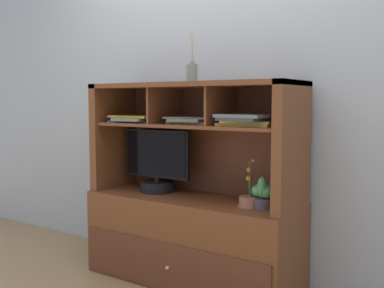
# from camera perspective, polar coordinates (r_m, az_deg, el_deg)

# --- Properties ---
(floor_plane) EXTENTS (6.00, 6.00, 0.02)m
(floor_plane) POSITION_cam_1_polar(r_m,az_deg,el_deg) (3.14, 0.00, -16.86)
(floor_plane) COLOR #97754E
(floor_plane) RESTS_ON ground
(back_wall) EXTENTS (6.00, 0.02, 2.80)m
(back_wall) POSITION_cam_1_polar(r_m,az_deg,el_deg) (3.15, 2.89, 9.38)
(back_wall) COLOR #AAB5BC
(back_wall) RESTS_ON ground
(media_console) EXTENTS (1.41, 0.53, 1.30)m
(media_console) POSITION_cam_1_polar(r_m,az_deg,el_deg) (3.01, 0.06, -9.36)
(media_console) COLOR brown
(media_console) RESTS_ON ground
(tv_monitor) EXTENTS (0.53, 0.23, 0.42)m
(tv_monitor) POSITION_cam_1_polar(r_m,az_deg,el_deg) (3.14, -4.42, -2.87)
(tv_monitor) COLOR black
(tv_monitor) RESTS_ON media_console
(potted_orchid) EXTENTS (0.14, 0.14, 0.29)m
(potted_orchid) POSITION_cam_1_polar(r_m,az_deg,el_deg) (2.72, 7.18, -6.98)
(potted_orchid) COLOR #AF6954
(potted_orchid) RESTS_ON media_console
(potted_fern) EXTENTS (0.14, 0.13, 0.19)m
(potted_fern) POSITION_cam_1_polar(r_m,az_deg,el_deg) (2.69, 8.88, -6.40)
(potted_fern) COLOR #4E4553
(potted_fern) RESTS_ON media_console
(magazine_stack_left) EXTENTS (0.34, 0.30, 0.07)m
(magazine_stack_left) POSITION_cam_1_polar(r_m,az_deg,el_deg) (2.65, 6.98, 3.02)
(magazine_stack_left) COLOR gold
(magazine_stack_left) RESTS_ON media_console
(magazine_stack_centre) EXTENTS (0.34, 0.30, 0.05)m
(magazine_stack_centre) POSITION_cam_1_polar(r_m,az_deg,el_deg) (2.92, 0.16, 3.00)
(magazine_stack_centre) COLOR slate
(magazine_stack_centre) RESTS_ON media_console
(magazine_stack_right) EXTENTS (0.36, 0.29, 0.05)m
(magazine_stack_right) POSITION_cam_1_polar(r_m,az_deg,el_deg) (3.13, -7.04, 3.13)
(magazine_stack_right) COLOR #215875
(magazine_stack_right) RESTS_ON media_console
(diffuser_bottle) EXTENTS (0.07, 0.07, 0.33)m
(diffuser_bottle) POSITION_cam_1_polar(r_m,az_deg,el_deg) (2.92, 0.05, 8.87)
(diffuser_bottle) COLOR gray
(diffuser_bottle) RESTS_ON media_console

